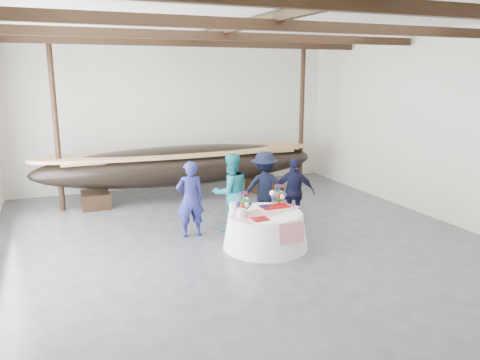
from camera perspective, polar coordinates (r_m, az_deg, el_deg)
name	(u,v)px	position (r m, az deg, el deg)	size (l,w,h in m)	color
floor	(252,249)	(9.61, 1.50, -8.37)	(10.00, 12.00, 0.01)	#3D3D42
wall_back	(176,114)	(14.72, -7.79, 7.95)	(10.00, 0.02, 4.50)	silver
wall_right	(451,128)	(11.93, 24.34, 5.81)	(0.02, 12.00, 4.50)	silver
ceiling	(254,16)	(9.02, 1.67, 19.35)	(10.00, 12.00, 0.01)	white
pavilion_structure	(238,47)	(9.68, -0.21, 15.96)	(9.80, 11.76, 4.50)	black
longboat_display	(183,165)	(13.26, -6.95, 1.84)	(8.07, 1.61, 1.51)	black
banquet_table	(265,230)	(9.59, 3.12, -6.07)	(1.73, 1.73, 0.74)	white
tabletop_items	(261,203)	(9.55, 2.63, -2.88)	(1.69, 1.13, 0.40)	red
guest_woman_blue	(190,199)	(10.15, -6.09, -2.32)	(0.61, 0.40, 1.67)	navy
guest_woman_teal	(231,192)	(10.45, -1.15, -1.51)	(0.86, 0.67, 1.77)	teal
guest_man_left	(264,188)	(10.97, 2.98, -0.97)	(1.11, 0.64, 1.72)	black
guest_man_right	(294,192)	(10.92, 6.65, -1.46)	(0.93, 0.39, 1.59)	black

